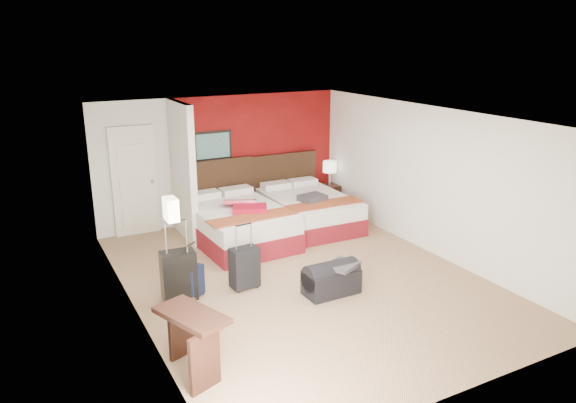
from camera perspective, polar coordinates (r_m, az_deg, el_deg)
ground at (r=8.51m, az=1.39°, el=-8.02°), size 6.50×6.50×0.00m
room_walls at (r=8.80m, az=-11.14°, el=1.22°), size 5.02×6.52×2.50m
red_accent_panel at (r=11.19m, az=-3.32°, el=4.81°), size 3.50×0.04×2.50m
partition_wall at (r=10.02m, az=-10.96°, el=3.10°), size 0.12×1.20×2.50m
entry_door at (r=10.45m, az=-15.79°, el=2.06°), size 0.82×0.06×2.05m
bed_left at (r=9.89m, az=-5.25°, el=-2.44°), size 1.61×2.23×0.65m
bed_right at (r=10.68m, az=2.19°, el=-1.01°), size 1.47×2.07×0.61m
red_suitcase_open at (r=9.72m, az=-4.53°, el=-0.43°), size 0.87×0.98×0.10m
jacket_bundle at (r=10.28m, az=2.57°, el=0.38°), size 0.52×0.44×0.11m
nightstand at (r=11.79m, az=4.32°, el=0.48°), size 0.39×0.39×0.53m
table_lamp at (r=11.65m, az=4.38°, el=2.96°), size 0.30×0.30×0.52m
suitcase_black at (r=7.83m, az=-11.36°, el=-7.82°), size 0.50×0.33×0.71m
suitcase_charcoal at (r=8.10m, az=-4.57°, el=-7.07°), size 0.43×0.29×0.60m
suitcase_navy at (r=7.94m, az=-9.91°, el=-8.44°), size 0.37×0.35×0.45m
duffel_bag at (r=7.98m, az=4.55°, el=-8.26°), size 0.79×0.43×0.40m
jacket_draped at (r=7.93m, az=5.70°, el=-6.66°), size 0.56×0.52×0.06m
desk at (r=6.27m, az=-9.90°, el=-14.32°), size 0.71×0.96×0.72m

